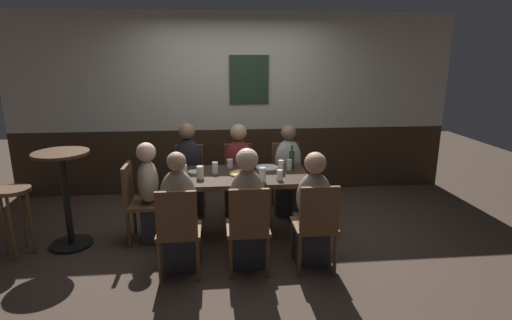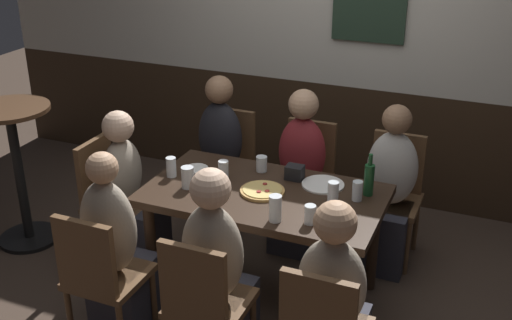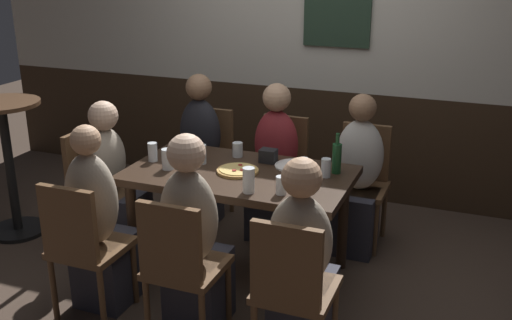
{
  "view_description": "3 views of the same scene",
  "coord_description": "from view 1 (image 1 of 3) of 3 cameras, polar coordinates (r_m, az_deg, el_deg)",
  "views": [
    {
      "loc": [
        -0.27,
        -4.26,
        2.01
      ],
      "look_at": [
        0.16,
        0.13,
        0.86
      ],
      "focal_mm": 28.31,
      "sensor_mm": 36.0,
      "label": 1
    },
    {
      "loc": [
        1.28,
        -3.19,
        2.49
      ],
      "look_at": [
        -0.06,
        0.02,
        0.94
      ],
      "focal_mm": 44.5,
      "sensor_mm": 36.0,
      "label": 2
    },
    {
      "loc": [
        1.45,
        -3.37,
        2.11
      ],
      "look_at": [
        0.15,
        -0.08,
        0.86
      ],
      "focal_mm": 42.38,
      "sensor_mm": 36.0,
      "label": 3
    }
  ],
  "objects": [
    {
      "name": "condiment_caddy",
      "position": [
        4.68,
        -0.81,
        -0.59
      ],
      "size": [
        0.11,
        0.09,
        0.09
      ],
      "primitive_type": "cube",
      "color": "black",
      "rests_on": "dining_table"
    },
    {
      "name": "chair_right_far",
      "position": [
        5.38,
        4.3,
        -1.79
      ],
      "size": [
        0.4,
        0.4,
        0.88
      ],
      "color": "brown",
      "rests_on": "ground_plane"
    },
    {
      "name": "person_head_west",
      "position": [
        4.58,
        -14.25,
        -5.46
      ],
      "size": [
        0.37,
        0.34,
        1.12
      ],
      "color": "#2D2D38",
      "rests_on": "ground_plane"
    },
    {
      "name": "tumbler_water",
      "position": [
        4.42,
        -10.09,
        -1.59
      ],
      "size": [
        0.06,
        0.06,
        0.13
      ],
      "color": "silver",
      "rests_on": "dining_table"
    },
    {
      "name": "plate_white_large",
      "position": [
        4.69,
        1.57,
        -1.05
      ],
      "size": [
        0.26,
        0.26,
        0.01
      ],
      "primitive_type": "cylinder",
      "color": "white",
      "rests_on": "dining_table"
    },
    {
      "name": "beer_glass_half",
      "position": [
        4.48,
        -5.8,
        -1.21
      ],
      "size": [
        0.06,
        0.06,
        0.13
      ],
      "color": "silver",
      "rests_on": "dining_table"
    },
    {
      "name": "chair_mid_far",
      "position": [
        5.31,
        -2.5,
        -1.99
      ],
      "size": [
        0.4,
        0.4,
        0.88
      ],
      "color": "brown",
      "rests_on": "ground_plane"
    },
    {
      "name": "dining_table",
      "position": [
        4.48,
        -1.93,
        -3.15
      ],
      "size": [
        1.45,
        0.82,
        0.74
      ],
      "color": "black",
      "rests_on": "ground_plane"
    },
    {
      "name": "chair_mid_near",
      "position": [
        3.76,
        -1.09,
        -9.15
      ],
      "size": [
        0.4,
        0.4,
        0.88
      ],
      "color": "brown",
      "rests_on": "ground_plane"
    },
    {
      "name": "beer_bottle_green",
      "position": [
        4.69,
        5.07,
        0.16
      ],
      "size": [
        0.06,
        0.06,
        0.27
      ],
      "color": "#194723",
      "rests_on": "dining_table"
    },
    {
      "name": "person_left_far",
      "position": [
        5.16,
        -9.49,
        -2.49
      ],
      "size": [
        0.34,
        0.37,
        1.2
      ],
      "color": "#2D2D38",
      "rests_on": "ground_plane"
    },
    {
      "name": "person_mid_far",
      "position": [
        5.15,
        -2.4,
        -2.41
      ],
      "size": [
        0.34,
        0.37,
        1.18
      ],
      "color": "#2D2D38",
      "rests_on": "ground_plane"
    },
    {
      "name": "plate_white_small",
      "position": [
        4.57,
        -8.7,
        -1.63
      ],
      "size": [
        0.15,
        0.15,
        0.01
      ],
      "primitive_type": "cylinder",
      "color": "white",
      "rests_on": "dining_table"
    },
    {
      "name": "pint_glass_amber",
      "position": [
        4.31,
        -7.9,
        -1.86
      ],
      "size": [
        0.08,
        0.08,
        0.14
      ],
      "color": "silver",
      "rests_on": "dining_table"
    },
    {
      "name": "person_right_far",
      "position": [
        5.23,
        4.59,
        -2.38
      ],
      "size": [
        0.34,
        0.37,
        1.16
      ],
      "color": "#2D2D38",
      "rests_on": "ground_plane"
    },
    {
      "name": "pint_glass_stout",
      "position": [
        4.7,
        -3.74,
        -0.57
      ],
      "size": [
        0.07,
        0.07,
        0.1
      ],
      "color": "silver",
      "rests_on": "dining_table"
    },
    {
      "name": "chair_head_west",
      "position": [
        4.6,
        -16.28,
        -5.22
      ],
      "size": [
        0.4,
        0.4,
        0.88
      ],
      "color": "brown",
      "rests_on": "ground_plane"
    },
    {
      "name": "ground_plane",
      "position": [
        4.72,
        -1.87,
        -10.64
      ],
      "size": [
        12.0,
        12.0,
        0.0
      ],
      "primitive_type": "plane",
      "color": "#423328"
    },
    {
      "name": "pizza",
      "position": [
        4.44,
        -2.03,
        -1.9
      ],
      "size": [
        0.27,
        0.27,
        0.03
      ],
      "color": "tan",
      "rests_on": "dining_table"
    },
    {
      "name": "pint_glass_pale",
      "position": [
        4.61,
        4.73,
        -0.78
      ],
      "size": [
        0.06,
        0.06,
        0.12
      ],
      "color": "silver",
      "rests_on": "dining_table"
    },
    {
      "name": "person_mid_near",
      "position": [
        3.91,
        -1.28,
        -8.02
      ],
      "size": [
        0.34,
        0.37,
        1.19
      ],
      "color": "#2D2D38",
      "rests_on": "ground_plane"
    },
    {
      "name": "chair_left_far",
      "position": [
        5.32,
        -9.37,
        -2.15
      ],
      "size": [
        0.4,
        0.4,
        0.88
      ],
      "color": "brown",
      "rests_on": "ground_plane"
    },
    {
      "name": "person_left_near",
      "position": [
        3.92,
        -10.7,
        -8.46
      ],
      "size": [
        0.34,
        0.37,
        1.18
      ],
      "color": "#2D2D38",
      "rests_on": "ground_plane"
    },
    {
      "name": "chair_right_near",
      "position": [
        3.86,
        8.49,
        -8.68
      ],
      "size": [
        0.4,
        0.4,
        0.88
      ],
      "color": "brown",
      "rests_on": "ground_plane"
    },
    {
      "name": "person_right_near",
      "position": [
        4.01,
        7.92,
        -7.91
      ],
      "size": [
        0.34,
        0.37,
        1.14
      ],
      "color": "#2D2D38",
      "rests_on": "ground_plane"
    },
    {
      "name": "beer_glass_tall",
      "position": [
        4.23,
        3.36,
        -2.21
      ],
      "size": [
        0.06,
        0.06,
        0.11
      ],
      "color": "silver",
      "rests_on": "dining_table"
    },
    {
      "name": "chair_left_near",
      "position": [
        3.77,
        -10.91,
        -9.37
      ],
      "size": [
        0.4,
        0.4,
        0.88
      ],
      "color": "brown",
      "rests_on": "ground_plane"
    },
    {
      "name": "wall_back",
      "position": [
        5.96,
        -3.01,
        7.75
      ],
      "size": [
        6.4,
        0.13,
        2.6
      ],
      "color": "#332316",
      "rests_on": "ground_plane"
    },
    {
      "name": "side_bar_table",
      "position": [
        4.71,
        -25.32,
        -4.08
      ],
      "size": [
        0.56,
        0.56,
        1.05
      ],
      "color": "black",
      "rests_on": "ground_plane"
    },
    {
      "name": "tumbler_short",
      "position": [
        4.16,
        0.92,
        -2.18
      ],
      "size": [
        0.07,
        0.07,
        0.15
      ],
      "color": "silver",
      "rests_on": "dining_table"
    },
    {
      "name": "bar_stool",
      "position": [
        4.77,
        -30.95,
        -5.22
      ],
      "size": [
        0.34,
        0.34,
        0.72
      ],
      "color": "brown",
      "rests_on": "ground_plane"
    },
    {
      "name": "highball_clear",
      "position": [
        4.48,
        3.55,
        -1.04
      ],
      "size": [
        0.06,
        0.06,
        0.15
      ],
      "color": "silver",
      "rests_on": "dining_table"
    }
  ]
}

